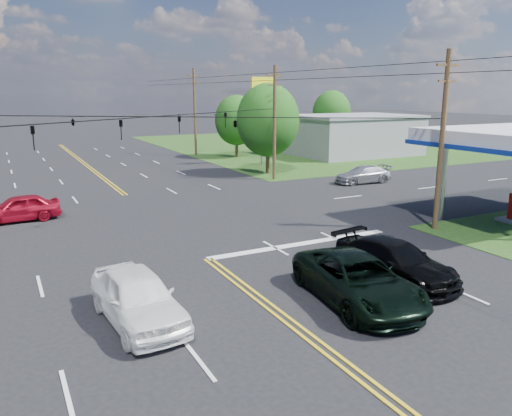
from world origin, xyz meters
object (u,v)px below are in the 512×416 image
tree_far_r (332,113)px  pickup_dkgreen (358,280)px  pole_se (442,139)px  tree_right_a (268,120)px  pole_right_far (195,111)px  pickup_white (137,297)px  tree_right_b (236,120)px  pole_ne (275,122)px  retail_ne (353,136)px  suv_black (395,261)px

tree_far_r → pickup_dkgreen: size_ratio=1.27×
pole_se → tree_right_a: pole_se is taller
pole_right_far → pickup_white: pole_right_far is taller
tree_right_b → pickup_dkgreen: 41.24m
tree_right_b → tree_far_r: bearing=18.9°
pole_ne → pole_se: bearing=-90.0°
pole_ne → retail_ne: bearing=32.9°
tree_right_b → pickup_dkgreen: bearing=-109.2°
pole_ne → tree_far_r: 29.70m
tree_right_a → pickup_dkgreen: size_ratio=1.36×
retail_ne → tree_far_r: size_ratio=1.83×
retail_ne → tree_far_r: 11.02m
pole_ne → pickup_dkgreen: (-10.00, -23.83, -4.08)m
pole_se → pickup_dkgreen: size_ratio=1.58×
suv_black → pickup_white: size_ratio=1.07×
tree_far_r → pole_se: bearing=-118.3°
pole_ne → tree_right_b: bearing=76.9°
pole_se → pickup_dkgreen: bearing=-149.8°
pole_se → suv_black: 9.68m
retail_ne → pickup_dkgreen: (-27.00, -34.83, -1.36)m
pickup_white → pole_se: bearing=7.8°
retail_ne → pole_right_far: 19.02m
pole_se → pole_ne: same height
pole_ne → pickup_dkgreen: bearing=-112.8°
retail_ne → pickup_white: retail_ne is taller
pole_se → pickup_white: 18.24m
pole_se → tree_right_b: pole_se is taller
retail_ne → pole_se: (-17.00, -29.00, 2.72)m
tree_right_b → pickup_white: (-20.87, -36.82, -3.34)m
tree_right_b → pickup_dkgreen: size_ratio=1.18×
pole_se → pole_right_far: 37.00m
tree_right_a → pickup_white: bearing=-126.5°
retail_ne → pole_ne: 20.43m
retail_ne → tree_right_a: (-16.00, -8.00, 2.67)m
pole_se → tree_far_r: 44.30m
pickup_white → retail_ne: bearing=39.1°
retail_ne → suv_black: bearing=-125.7°
retail_ne → tree_right_b: (-13.50, 4.00, 2.02)m
tree_right_b → tree_far_r: (17.50, 6.00, 0.33)m
pickup_dkgreen → suv_black: (2.68, 1.02, -0.04)m
tree_far_r → tree_right_a: bearing=-138.0°
pole_se → tree_right_a: size_ratio=1.16×
tree_right_a → pickup_white: tree_right_a is taller
pickup_dkgreen → pole_ne: bearing=74.8°
tree_right_a → tree_right_b: (2.50, 12.00, -0.65)m
pickup_dkgreen → tree_right_b: bearing=78.4°
pole_right_far → tree_right_b: bearing=-48.8°
suv_black → pole_se: bearing=25.6°
retail_ne → tree_right_b: 14.22m
retail_ne → pickup_white: (-34.37, -32.82, -1.33)m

